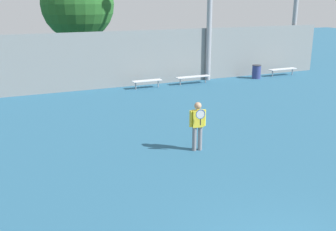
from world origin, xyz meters
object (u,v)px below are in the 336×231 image
at_px(tennis_player, 198,123).
at_px(bench_by_gate, 147,81).
at_px(tree_green_broad, 77,4).
at_px(trash_bin, 256,72).
at_px(bench_adjacent_court, 193,77).
at_px(bench_courtside_near, 283,69).

distance_m(tennis_player, bench_by_gate, 9.70).
bearing_deg(tree_green_broad, trash_bin, -35.42).
height_order(bench_adjacent_court, bench_by_gate, same).
bearing_deg(bench_by_gate, bench_adjacent_court, 0.00).
relative_size(bench_adjacent_court, tree_green_broad, 0.30).
bearing_deg(tennis_player, bench_courtside_near, 49.49).
bearing_deg(tennis_player, tree_green_broad, 100.94).
bearing_deg(trash_bin, tennis_player, -134.16).
bearing_deg(tree_green_broad, bench_courtside_near, -30.06).
xyz_separation_m(bench_adjacent_court, tree_green_broad, (-5.17, 6.79, 4.08)).
bearing_deg(tree_green_broad, bench_by_gate, -71.52).
relative_size(tennis_player, tree_green_broad, 0.24).
bearing_deg(bench_by_gate, trash_bin, -0.42).
bearing_deg(bench_by_gate, bench_courtside_near, 0.00).
xyz_separation_m(bench_adjacent_court, trash_bin, (4.46, -0.05, 0.01)).
bearing_deg(bench_courtside_near, trash_bin, -178.54).
relative_size(bench_courtside_near, bench_adjacent_court, 0.96).
relative_size(bench_adjacent_court, bench_by_gate, 1.24).
relative_size(bench_courtside_near, bench_by_gate, 1.19).
distance_m(bench_courtside_near, bench_by_gate, 9.47).
height_order(tennis_player, tree_green_broad, tree_green_broad).
xyz_separation_m(trash_bin, tree_green_broad, (-9.63, 6.85, 4.07)).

